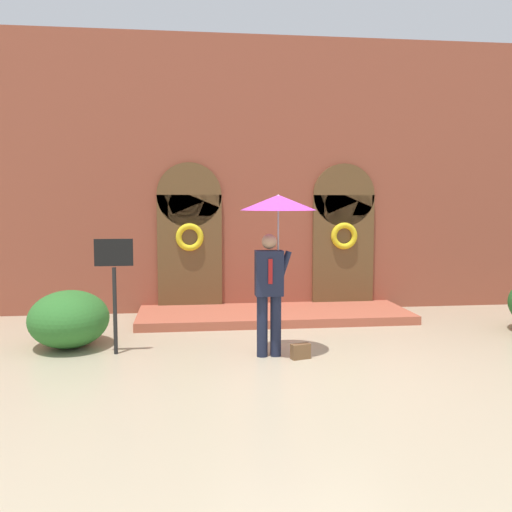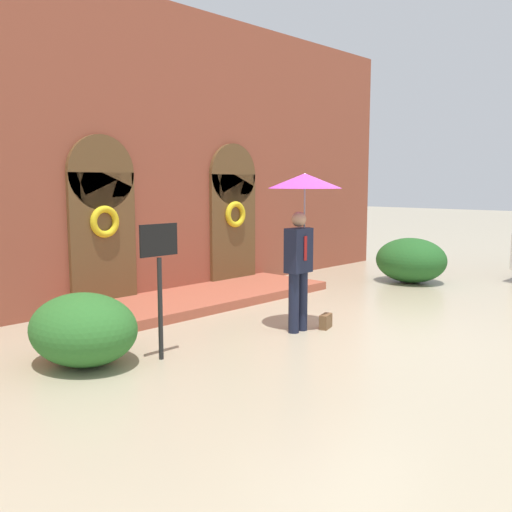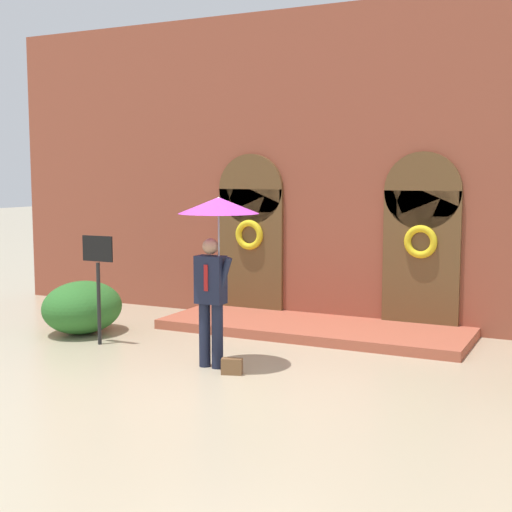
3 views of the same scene
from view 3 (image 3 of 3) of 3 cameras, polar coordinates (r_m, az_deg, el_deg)
name	(u,v)px [view 3 (image 3 of 3)]	position (r m, az deg, el deg)	size (l,w,h in m)	color
ground_plane	(228,379)	(9.47, -2.26, -9.80)	(80.00, 80.00, 0.00)	tan
building_facade	(337,174)	(12.90, 6.49, 6.54)	(14.00, 2.30, 5.60)	brown
person_with_umbrella	(217,230)	(9.67, -3.17, 2.07)	(1.10, 1.10, 2.36)	#191E33
handbag	(232,366)	(9.65, -1.94, -8.82)	(0.28, 0.12, 0.22)	brown
sign_post	(98,271)	(11.38, -12.52, -1.21)	(0.56, 0.06, 1.72)	black
shrub_left	(82,307)	(12.38, -13.72, -4.00)	(1.23, 1.47, 0.88)	#2D6B28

